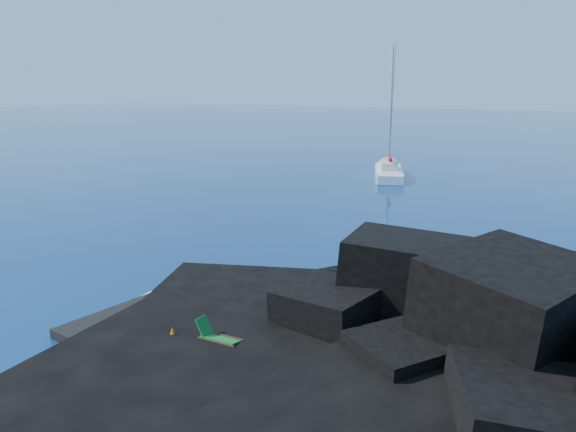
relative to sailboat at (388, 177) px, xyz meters
name	(u,v)px	position (x,y,z in m)	size (l,w,h in m)	color
ground	(99,318)	(2.71, -36.41, 0.00)	(400.00, 400.00, 0.00)	#04133B
headland	(480,374)	(15.71, -33.41, 0.00)	(24.00, 24.00, 3.60)	black
beach	(203,341)	(7.21, -35.91, 0.00)	(8.50, 6.00, 0.70)	black
surf_foam	(285,301)	(7.71, -31.41, 0.00)	(10.00, 8.00, 0.06)	white
sailboat	(388,177)	(0.00, 0.00, 0.00)	(2.40, 11.45, 12.01)	white
deck_chair	(220,333)	(8.48, -36.56, 0.83)	(1.41, 0.62, 0.97)	#166327
towel	(241,341)	(8.77, -35.87, 0.37)	(1.74, 0.82, 0.05)	white
sunbather	(241,337)	(8.77, -35.87, 0.50)	(1.63, 0.40, 0.22)	tan
marker_cone	(173,334)	(6.91, -37.02, 0.60)	(0.33, 0.33, 0.51)	orange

